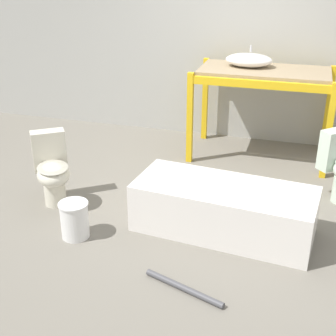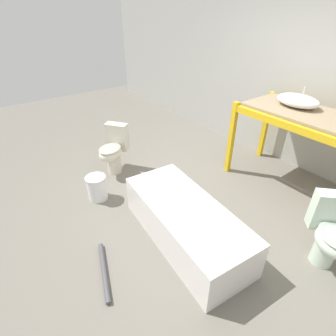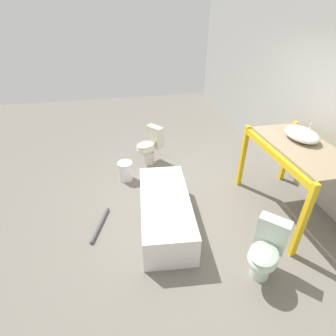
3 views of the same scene
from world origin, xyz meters
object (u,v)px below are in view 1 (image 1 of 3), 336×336
(sink_basin, at_px, (249,60))
(toilet_near, at_px, (52,170))
(bucket_white, at_px, (75,219))
(bathtub_main, at_px, (224,206))

(sink_basin, relative_size, toilet_near, 0.77)
(sink_basin, relative_size, bucket_white, 1.64)
(sink_basin, xyz_separation_m, bucket_white, (-1.18, -2.49, -1.03))
(bathtub_main, relative_size, bucket_white, 4.90)
(bathtub_main, bearing_deg, sink_basin, 98.72)
(toilet_near, bearing_deg, sink_basin, 13.83)
(bathtub_main, xyz_separation_m, bucket_white, (-1.29, -0.49, -0.09))
(bucket_white, bearing_deg, toilet_near, 133.66)
(sink_basin, height_order, toilet_near, sink_basin)
(bathtub_main, height_order, bucket_white, bathtub_main)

